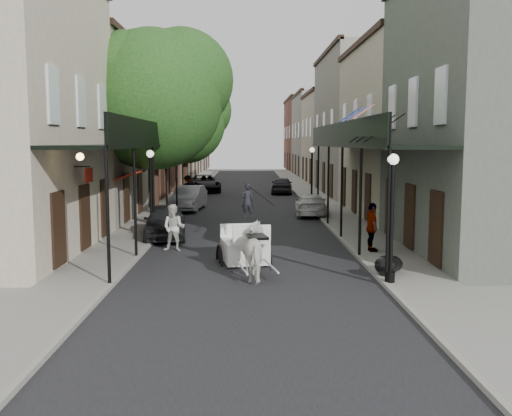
{
  "coord_description": "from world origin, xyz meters",
  "views": [
    {
      "loc": [
        -0.06,
        -18.09,
        4.15
      ],
      "look_at": [
        0.31,
        3.98,
        1.6
      ],
      "focal_mm": 40.0,
      "sensor_mm": 36.0,
      "label": 1
    }
  ],
  "objects_px": {
    "tree_far": "(189,119)",
    "pedestrian_sidewalk_left": "(188,188)",
    "lamppost_right_far": "(312,176)",
    "car_right_far": "(282,185)",
    "horse": "(257,251)",
    "car_left_near": "(165,221)",
    "car_left_mid": "(189,198)",
    "car_right_near": "(311,205)",
    "tree_near": "(161,94)",
    "lamppost_left": "(151,192)",
    "car_left_far": "(204,183)",
    "pedestrian_walking": "(174,228)",
    "carriage": "(242,230)",
    "pedestrian_sidewalk_right": "(372,227)",
    "lamppost_right_near": "(392,216)"
  },
  "relations": [
    {
      "from": "tree_near",
      "to": "tree_far",
      "type": "relative_size",
      "value": 1.12
    },
    {
      "from": "car_left_mid",
      "to": "car_right_far",
      "type": "distance_m",
      "value": 12.97
    },
    {
      "from": "pedestrian_walking",
      "to": "car_right_far",
      "type": "relative_size",
      "value": 0.44
    },
    {
      "from": "tree_near",
      "to": "car_left_far",
      "type": "relative_size",
      "value": 1.85
    },
    {
      "from": "tree_far",
      "to": "car_left_far",
      "type": "relative_size",
      "value": 1.65
    },
    {
      "from": "lamppost_right_near",
      "to": "horse",
      "type": "height_order",
      "value": "lamppost_right_near"
    },
    {
      "from": "lamppost_left",
      "to": "pedestrian_sidewalk_right",
      "type": "distance_m",
      "value": 9.36
    },
    {
      "from": "pedestrian_sidewalk_left",
      "to": "pedestrian_sidewalk_right",
      "type": "height_order",
      "value": "pedestrian_sidewalk_right"
    },
    {
      "from": "car_right_near",
      "to": "tree_far",
      "type": "bearing_deg",
      "value": -47.79
    },
    {
      "from": "pedestrian_sidewalk_right",
      "to": "car_left_far",
      "type": "bearing_deg",
      "value": 14.85
    },
    {
      "from": "carriage",
      "to": "car_right_far",
      "type": "distance_m",
      "value": 26.57
    },
    {
      "from": "horse",
      "to": "car_left_near",
      "type": "height_order",
      "value": "horse"
    },
    {
      "from": "tree_near",
      "to": "lamppost_right_near",
      "type": "bearing_deg",
      "value": -55.73
    },
    {
      "from": "car_left_far",
      "to": "car_right_far",
      "type": "relative_size",
      "value": 1.27
    },
    {
      "from": "horse",
      "to": "car_left_near",
      "type": "bearing_deg",
      "value": -73.02
    },
    {
      "from": "pedestrian_sidewalk_left",
      "to": "pedestrian_sidewalk_right",
      "type": "distance_m",
      "value": 21.25
    },
    {
      "from": "pedestrian_sidewalk_right",
      "to": "car_left_far",
      "type": "distance_m",
      "value": 28.24
    },
    {
      "from": "lamppost_right_far",
      "to": "car_left_near",
      "type": "relative_size",
      "value": 0.86
    },
    {
      "from": "tree_far",
      "to": "lamppost_right_near",
      "type": "height_order",
      "value": "tree_far"
    },
    {
      "from": "lamppost_left",
      "to": "car_left_far",
      "type": "bearing_deg",
      "value": 88.79
    },
    {
      "from": "lamppost_right_far",
      "to": "car_right_far",
      "type": "distance_m",
      "value": 10.16
    },
    {
      "from": "car_right_near",
      "to": "horse",
      "type": "bearing_deg",
      "value": 82.09
    },
    {
      "from": "tree_far",
      "to": "car_left_mid",
      "type": "relative_size",
      "value": 1.9
    },
    {
      "from": "lamppost_right_far",
      "to": "car_left_far",
      "type": "height_order",
      "value": "lamppost_right_far"
    },
    {
      "from": "lamppost_right_near",
      "to": "lamppost_left",
      "type": "relative_size",
      "value": 1.0
    },
    {
      "from": "car_left_near",
      "to": "car_left_far",
      "type": "height_order",
      "value": "car_left_near"
    },
    {
      "from": "tree_far",
      "to": "lamppost_right_near",
      "type": "relative_size",
      "value": 2.32
    },
    {
      "from": "tree_far",
      "to": "carriage",
      "type": "height_order",
      "value": "tree_far"
    },
    {
      "from": "lamppost_right_near",
      "to": "pedestrian_sidewalk_left",
      "type": "distance_m",
      "value": 25.44
    },
    {
      "from": "car_right_near",
      "to": "car_right_far",
      "type": "relative_size",
      "value": 1.04
    },
    {
      "from": "tree_near",
      "to": "lamppost_left",
      "type": "relative_size",
      "value": 2.6
    },
    {
      "from": "car_right_far",
      "to": "car_left_far",
      "type": "bearing_deg",
      "value": -10.07
    },
    {
      "from": "tree_far",
      "to": "pedestrian_sidewalk_right",
      "type": "relative_size",
      "value": 4.75
    },
    {
      "from": "car_right_far",
      "to": "car_right_near",
      "type": "bearing_deg",
      "value": 98.09
    },
    {
      "from": "car_left_near",
      "to": "car_right_far",
      "type": "bearing_deg",
      "value": 66.86
    },
    {
      "from": "car_left_mid",
      "to": "car_left_near",
      "type": "bearing_deg",
      "value": -84.61
    },
    {
      "from": "carriage",
      "to": "pedestrian_sidewalk_right",
      "type": "relative_size",
      "value": 1.56
    },
    {
      "from": "car_left_far",
      "to": "tree_far",
      "type": "bearing_deg",
      "value": -106.67
    },
    {
      "from": "car_left_mid",
      "to": "pedestrian_sidewalk_left",
      "type": "bearing_deg",
      "value": 101.84
    },
    {
      "from": "carriage",
      "to": "pedestrian_sidewalk_left",
      "type": "bearing_deg",
      "value": 90.68
    },
    {
      "from": "car_left_near",
      "to": "car_left_mid",
      "type": "bearing_deg",
      "value": 83.48
    },
    {
      "from": "pedestrian_sidewalk_right",
      "to": "lamppost_left",
      "type": "bearing_deg",
      "value": 67.06
    },
    {
      "from": "lamppost_left",
      "to": "lamppost_right_near",
      "type": "bearing_deg",
      "value": -44.29
    },
    {
      "from": "pedestrian_sidewalk_left",
      "to": "pedestrian_walking",
      "type": "bearing_deg",
      "value": 77.31
    },
    {
      "from": "tree_near",
      "to": "car_left_mid",
      "type": "height_order",
      "value": "tree_near"
    },
    {
      "from": "tree_near",
      "to": "pedestrian_sidewalk_left",
      "type": "distance_m",
      "value": 13.06
    },
    {
      "from": "tree_far",
      "to": "car_left_near",
      "type": "height_order",
      "value": "tree_far"
    },
    {
      "from": "tree_far",
      "to": "pedestrian_sidewalk_left",
      "type": "height_order",
      "value": "tree_far"
    },
    {
      "from": "carriage",
      "to": "lamppost_right_far",
      "type": "bearing_deg",
      "value": 64.91
    },
    {
      "from": "lamppost_left",
      "to": "car_right_near",
      "type": "bearing_deg",
      "value": 46.09
    }
  ]
}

